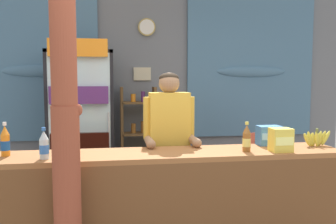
{
  "coord_description": "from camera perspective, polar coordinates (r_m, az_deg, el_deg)",
  "views": [
    {
      "loc": [
        -0.53,
        -2.42,
        1.5
      ],
      "look_at": [
        -0.02,
        0.91,
        1.2
      ],
      "focal_mm": 38.4,
      "sensor_mm": 36.0,
      "label": 1
    }
  ],
  "objects": [
    {
      "name": "back_wall_curtained",
      "position": [
        5.11,
        -2.7,
        4.36
      ],
      "size": [
        5.75,
        0.22,
        2.76
      ],
      "color": "slate",
      "rests_on": "ground"
    },
    {
      "name": "stall_counter",
      "position": [
        2.9,
        0.68,
        -13.83
      ],
      "size": [
        2.82,
        0.48,
        0.92
      ],
      "color": "#935B33",
      "rests_on": "ground"
    },
    {
      "name": "timber_post",
      "position": [
        2.45,
        -16.02,
        -0.31
      ],
      "size": [
        0.2,
        0.18,
        2.66
      ],
      "color": "brown",
      "rests_on": "ground"
    },
    {
      "name": "drink_fridge",
      "position": [
        4.51,
        -13.53,
        -0.34
      ],
      "size": [
        0.78,
        0.68,
        1.96
      ],
      "color": "black",
      "rests_on": "ground"
    },
    {
      "name": "bottle_shelf_rack",
      "position": [
        4.87,
        -4.72,
        -3.96
      ],
      "size": [
        0.48,
        0.28,
        1.4
      ],
      "color": "brown",
      "rests_on": "ground"
    },
    {
      "name": "plastic_lawn_chair",
      "position": [
        4.7,
        13.4,
        -7.33
      ],
      "size": [
        0.58,
        0.58,
        0.86
      ],
      "color": "#E5563D",
      "rests_on": "ground"
    },
    {
      "name": "shopkeeper",
      "position": [
        3.29,
        0.2,
        -3.95
      ],
      "size": [
        0.47,
        0.42,
        1.56
      ],
      "color": "#28282D",
      "rests_on": "ground"
    },
    {
      "name": "soda_bottle_lime_soda",
      "position": [
        2.89,
        -15.71,
        -3.73
      ],
      "size": [
        0.1,
        0.1,
        0.33
      ],
      "color": "#75C64C",
      "rests_on": "stall_counter"
    },
    {
      "name": "soda_bottle_water",
      "position": [
        2.78,
        -19.08,
        -5.06
      ],
      "size": [
        0.07,
        0.07,
        0.23
      ],
      "color": "silver",
      "rests_on": "stall_counter"
    },
    {
      "name": "soda_bottle_orange_soda",
      "position": [
        2.99,
        -24.43,
        -4.31
      ],
      "size": [
        0.07,
        0.07,
        0.26
      ],
      "color": "orange",
      "rests_on": "stall_counter"
    },
    {
      "name": "soda_bottle_iced_tea",
      "position": [
        2.95,
        12.37,
        -4.21
      ],
      "size": [
        0.07,
        0.07,
        0.24
      ],
      "color": "brown",
      "rests_on": "stall_counter"
    },
    {
      "name": "snack_box_instant_noodle",
      "position": [
        3.03,
        17.47,
        -4.25
      ],
      "size": [
        0.16,
        0.14,
        0.19
      ],
      "color": "#EAD14C",
      "rests_on": "stall_counter"
    },
    {
      "name": "snack_box_biscuit",
      "position": [
        3.31,
        15.73,
        -3.59
      ],
      "size": [
        0.2,
        0.14,
        0.17
      ],
      "color": "#3D75B7",
      "rests_on": "stall_counter"
    },
    {
      "name": "banana_bunch",
      "position": [
        3.39,
        22.47,
        -3.94
      ],
      "size": [
        0.28,
        0.06,
        0.16
      ],
      "color": "#DBCC42",
      "rests_on": "stall_counter"
    }
  ]
}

